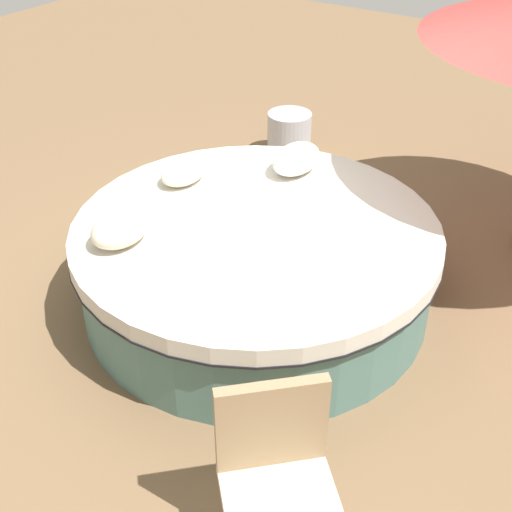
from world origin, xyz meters
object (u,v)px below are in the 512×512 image
(throw_pillow_2, at_px, (120,229))
(side_table, at_px, (289,134))
(throw_pillow_0, at_px, (296,159))
(throw_pillow_1, at_px, (184,172))
(patio_chair, at_px, (276,469))
(round_bed, at_px, (256,263))

(throw_pillow_2, height_order, side_table, throw_pillow_2)
(throw_pillow_2, distance_m, side_table, 3.00)
(throw_pillow_0, bearing_deg, throw_pillow_1, 134.89)
(patio_chair, bearing_deg, side_table, -103.86)
(throw_pillow_0, xyz_separation_m, side_table, (1.40, 0.90, -0.54))
(throw_pillow_0, xyz_separation_m, throw_pillow_2, (-1.52, 0.44, -0.01))
(throw_pillow_1, distance_m, patio_chair, 2.68)
(throw_pillow_0, height_order, patio_chair, patio_chair)
(patio_chair, bearing_deg, round_bed, -97.93)
(throw_pillow_0, distance_m, throw_pillow_1, 0.88)
(throw_pillow_0, xyz_separation_m, throw_pillow_1, (-0.62, 0.63, -0.03))
(throw_pillow_1, bearing_deg, patio_chair, -132.42)
(throw_pillow_0, bearing_deg, patio_chair, -150.94)
(throw_pillow_0, distance_m, patio_chair, 2.79)
(round_bed, distance_m, throw_pillow_1, 0.93)
(throw_pillow_1, bearing_deg, throw_pillow_2, -168.16)
(throw_pillow_2, height_order, patio_chair, patio_chair)
(round_bed, bearing_deg, throw_pillow_2, 137.34)
(side_table, bearing_deg, round_bed, -154.28)
(round_bed, distance_m, throw_pillow_0, 0.96)
(round_bed, height_order, throw_pillow_2, throw_pillow_2)
(round_bed, distance_m, throw_pillow_2, 1.01)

